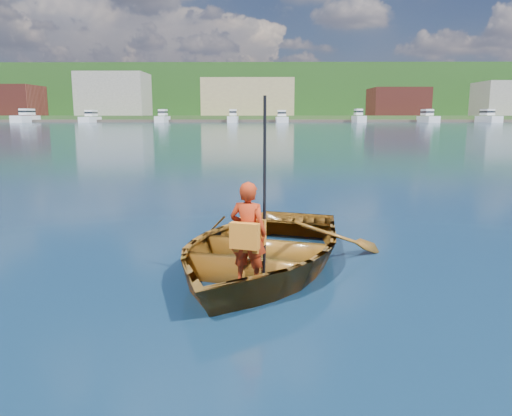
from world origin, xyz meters
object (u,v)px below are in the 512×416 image
object	(u,v)px
child_paddler	(248,233)
dock	(260,121)
marina_yachts	(254,118)
rowboat	(260,248)

from	to	relation	value
child_paddler	dock	bearing A→B (deg)	90.23
child_paddler	marina_yachts	world-z (taller)	marina_yachts
dock	marina_yachts	distance (m)	5.10
marina_yachts	rowboat	bearing A→B (deg)	-89.02
dock	marina_yachts	world-z (taller)	marina_yachts
dock	marina_yachts	bearing A→B (deg)	-110.05
rowboat	dock	distance (m)	147.26
child_paddler	marina_yachts	distance (m)	143.48
child_paddler	rowboat	bearing A→B (deg)	81.75
child_paddler	dock	distance (m)	148.16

